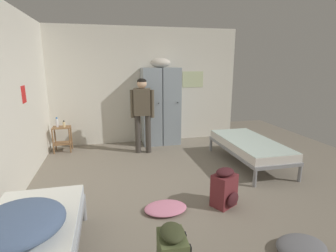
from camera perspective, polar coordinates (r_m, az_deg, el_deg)
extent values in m
plane|color=gray|center=(4.33, 0.83, -13.16)|extent=(8.56, 8.56, 0.00)
cube|color=silver|center=(6.55, -4.94, 8.68)|extent=(4.67, 0.06, 2.80)
cube|color=silver|center=(4.03, -32.87, 3.62)|extent=(0.06, 5.35, 2.80)
cube|color=beige|center=(6.79, 5.46, 10.12)|extent=(0.55, 0.01, 0.40)
cube|color=red|center=(4.90, -29.02, 6.06)|extent=(0.01, 0.20, 0.28)
cube|color=#8C99A3|center=(6.31, -3.65, 4.19)|extent=(0.44, 0.52, 1.85)
cylinder|color=black|center=(6.05, -2.09, 5.00)|extent=(0.02, 0.03, 0.02)
cube|color=#8C99A3|center=(6.40, 0.43, 4.35)|extent=(0.44, 0.52, 1.85)
cylinder|color=black|center=(6.15, 2.13, 5.15)|extent=(0.02, 0.03, 0.02)
ellipsoid|color=beige|center=(6.27, -1.66, 13.65)|extent=(0.48, 0.36, 0.22)
cylinder|color=brown|center=(6.24, -23.86, -3.19)|extent=(0.03, 0.03, 0.55)
cylinder|color=brown|center=(6.18, -20.67, -3.05)|extent=(0.03, 0.03, 0.55)
cylinder|color=brown|center=(6.49, -23.44, -2.53)|extent=(0.03, 0.03, 0.55)
cylinder|color=brown|center=(6.44, -20.38, -2.38)|extent=(0.03, 0.03, 0.55)
cube|color=brown|center=(6.36, -22.02, -3.50)|extent=(0.38, 0.30, 0.02)
cube|color=brown|center=(6.26, -22.32, -0.28)|extent=(0.38, 0.30, 0.02)
cylinder|color=gray|center=(6.38, 16.36, -3.46)|extent=(0.06, 0.06, 0.28)
cylinder|color=gray|center=(6.02, 9.36, -4.10)|extent=(0.06, 0.06, 0.28)
cylinder|color=gray|center=(4.97, 26.87, -9.29)|extent=(0.06, 0.06, 0.28)
cylinder|color=gray|center=(4.49, 18.46, -10.86)|extent=(0.06, 0.06, 0.28)
cube|color=gray|center=(5.37, 17.34, -4.81)|extent=(0.90, 1.90, 0.06)
cube|color=silver|center=(5.34, 17.42, -3.79)|extent=(0.87, 1.84, 0.14)
cube|color=silver|center=(5.32, 17.47, -3.02)|extent=(0.86, 1.82, 0.01)
cylinder|color=gray|center=(3.79, -31.20, -16.93)|extent=(0.06, 0.06, 0.28)
cylinder|color=gray|center=(3.62, -17.90, -17.04)|extent=(0.06, 0.06, 0.28)
cube|color=silver|center=(2.79, -29.12, -21.63)|extent=(0.87, 1.84, 0.14)
cube|color=white|center=(2.75, -29.31, -20.33)|extent=(0.86, 1.82, 0.01)
ellipsoid|color=slate|center=(2.70, -29.76, -17.90)|extent=(0.76, 0.77, 0.24)
cylinder|color=#3D3833|center=(5.78, -4.36, -1.76)|extent=(0.12, 0.12, 0.85)
cylinder|color=#3D3833|center=(5.80, -6.61, -1.76)|extent=(0.12, 0.12, 0.85)
cube|color=brown|center=(5.64, -5.65, 5.27)|extent=(0.39, 0.28, 0.58)
cylinder|color=brown|center=(5.63, -3.43, 4.87)|extent=(0.08, 0.08, 0.60)
cylinder|color=brown|center=(5.67, -7.84, 4.83)|extent=(0.08, 0.08, 0.60)
sphere|color=#DBAD89|center=(5.60, -5.75, 9.21)|extent=(0.21, 0.21, 0.21)
ellipsoid|color=black|center=(5.60, -5.76, 9.74)|extent=(0.20, 0.20, 0.11)
cylinder|color=white|center=(6.28, -23.09, 0.65)|extent=(0.06, 0.06, 0.19)
cylinder|color=#2666B2|center=(6.25, -23.18, 1.62)|extent=(0.03, 0.03, 0.03)
cylinder|color=beige|center=(6.20, -21.79, 0.31)|extent=(0.06, 0.06, 0.12)
cylinder|color=black|center=(6.18, -21.85, 0.99)|extent=(0.03, 0.03, 0.03)
ellipsoid|color=#383D23|center=(2.46, 0.96, -22.22)|extent=(0.23, 0.30, 0.10)
cube|color=black|center=(2.71, 3.63, -25.07)|extent=(0.03, 0.05, 0.32)
cube|color=maroon|center=(3.80, 12.15, -13.55)|extent=(0.40, 0.36, 0.46)
ellipsoid|color=#42191E|center=(3.77, 13.99, -15.35)|extent=(0.25, 0.19, 0.20)
ellipsoid|color=#42191E|center=(3.69, 12.36, -9.80)|extent=(0.36, 0.33, 0.10)
cube|color=black|center=(3.80, 9.68, -13.06)|extent=(0.06, 0.05, 0.32)
cube|color=black|center=(3.93, 11.32, -12.22)|extent=(0.06, 0.05, 0.32)
ellipsoid|color=pink|center=(3.69, -0.53, -17.50)|extent=(0.58, 0.43, 0.08)
ellipsoid|color=slate|center=(3.32, 27.13, -22.46)|extent=(0.54, 0.41, 0.13)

